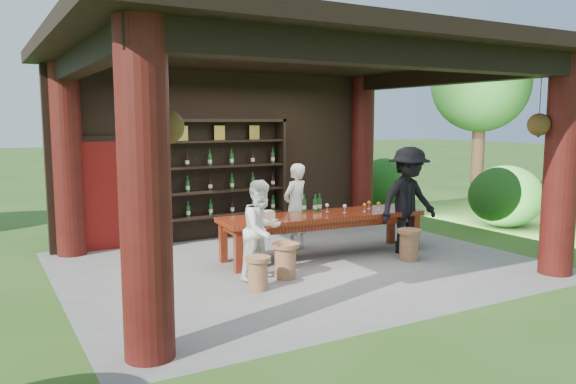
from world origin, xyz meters
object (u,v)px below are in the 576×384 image
wine_shelf (221,180)px  guest_woman (262,230)px  host (295,206)px  stool_near_left (285,260)px  stool_far_left (258,272)px  stool_near_right (409,244)px  napkin_basket (266,215)px  tasting_table (323,220)px  guest_man (408,201)px

wine_shelf → guest_woman: wine_shelf is taller
host → guest_woman: size_ratio=1.06×
stool_near_left → guest_woman: (-0.33, 0.13, 0.46)m
stool_far_left → guest_woman: bearing=57.2°
stool_near_right → guest_woman: size_ratio=0.36×
guest_woman → wine_shelf: bearing=61.2°
stool_far_left → napkin_basket: (0.73, 1.17, 0.57)m
tasting_table → stool_near_left: size_ratio=6.90×
stool_near_left → guest_woman: guest_woman is taller
wine_shelf → stool_near_right: 3.86m
wine_shelf → host: size_ratio=1.72×
stool_near_left → host: bearing=55.5°
host → stool_far_left: bearing=27.5°
stool_far_left → guest_man: guest_man is taller
wine_shelf → guest_man: size_ratio=1.43×
host → guest_man: 2.02m
guest_woman → napkin_basket: bearing=41.3°
tasting_table → napkin_basket: (-1.11, -0.01, 0.18)m
stool_far_left → guest_man: size_ratio=0.25×
wine_shelf → guest_man: bearing=-48.6°
guest_man → guest_woman: bearing=-179.9°
stool_far_left → stool_near_right: bearing=4.9°
stool_near_left → guest_man: 2.75m
tasting_table → guest_woman: (-1.54, -0.73, 0.10)m
wine_shelf → guest_woman: bearing=-101.2°
guest_woman → napkin_basket: 0.84m
stool_near_right → napkin_basket: (-2.24, 0.92, 0.54)m
tasting_table → host: 0.78m
guest_woman → napkin_basket: size_ratio=5.69×
napkin_basket → host: bearing=37.4°
guest_man → napkin_basket: (-2.54, 0.53, -0.12)m
host → stool_near_right: bearing=105.6°
stool_near_left → stool_far_left: stool_near_left is taller
tasting_table → guest_man: size_ratio=1.94×
stool_far_left → napkin_basket: bearing=58.2°
tasting_table → wine_shelf: bearing=113.8°
wine_shelf → host: 1.72m
stool_near_right → host: bearing=126.4°
tasting_table → guest_woman: guest_woman is taller
tasting_table → guest_woman: 1.71m
wine_shelf → tasting_table: wine_shelf is taller
tasting_table → napkin_basket: bearing=-179.6°
stool_near_right → stool_far_left: size_ratio=1.11×
stool_near_left → host: host is taller
wine_shelf → stool_far_left: wine_shelf is taller
stool_near_left → guest_man: size_ratio=0.28×
guest_woman → guest_man: guest_man is taller
stool_near_right → host: (-1.24, 1.68, 0.50)m
tasting_table → host: size_ratio=2.34×
tasting_table → guest_woman: bearing=-154.8°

